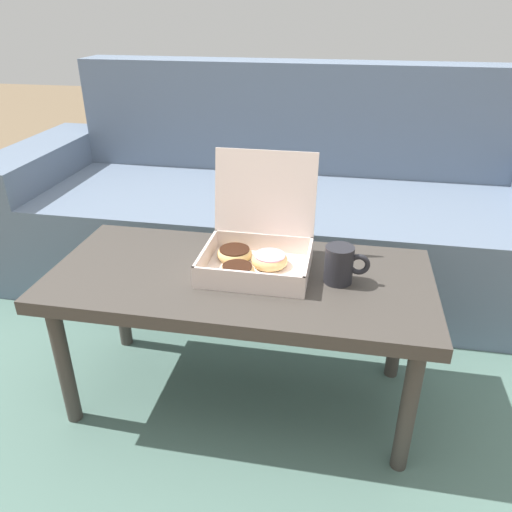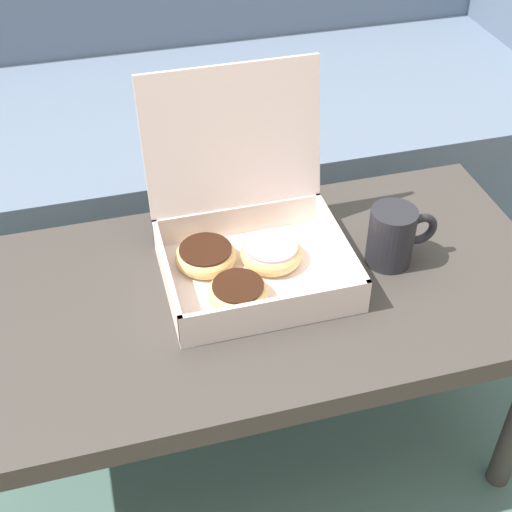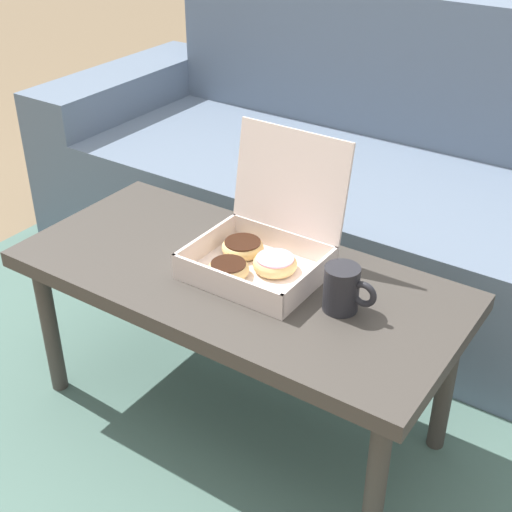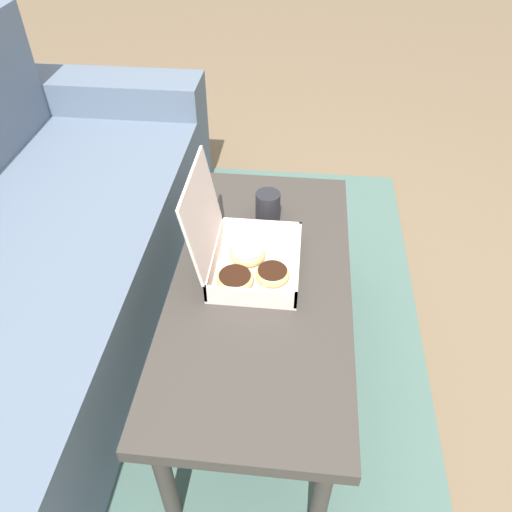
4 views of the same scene
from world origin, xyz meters
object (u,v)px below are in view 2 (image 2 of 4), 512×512
object	(u,v)px
coffee_table	(234,313)
coffee_mug	(393,236)
couch	(157,120)
pastry_box	(244,242)

from	to	relation	value
coffee_table	coffee_mug	world-z (taller)	coffee_mug
couch	coffee_table	bearing A→B (deg)	-90.00
couch	coffee_mug	distance (m)	0.94
coffee_table	couch	bearing A→B (deg)	90.00
pastry_box	coffee_table	bearing A→B (deg)	-120.08
coffee_table	pastry_box	bearing A→B (deg)	59.92
couch	coffee_mug	xyz separation A→B (m)	(0.28, -0.87, 0.21)
couch	coffee_mug	size ratio (longest dim) A/B	20.07
couch	pastry_box	xyz separation A→B (m)	(0.03, -0.82, 0.21)
coffee_mug	couch	bearing A→B (deg)	107.79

